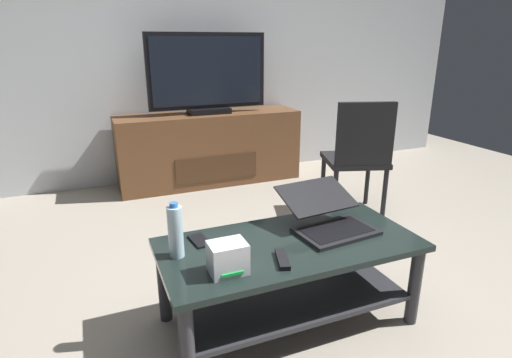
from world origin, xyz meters
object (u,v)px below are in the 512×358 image
object	(u,v)px
cell_phone	(200,241)
media_cabinet	(210,148)
television	(208,75)
router_box	(228,258)
water_bottle_near	(176,231)
laptop	(328,217)
coffee_table	(289,267)
dining_chair	(358,154)
tv_remote	(283,259)

from	to	relation	value
cell_phone	media_cabinet	bearing A→B (deg)	65.34
media_cabinet	television	world-z (taller)	television
media_cabinet	router_box	size ratio (longest dim) A/B	11.52
water_bottle_near	cell_phone	world-z (taller)	water_bottle_near
media_cabinet	water_bottle_near	bearing A→B (deg)	-109.82
laptop	television	bearing A→B (deg)	89.63
coffee_table	router_box	xyz separation A→B (m)	(-0.35, -0.14, 0.20)
coffee_table	television	distance (m)	2.32
laptop	dining_chair	bearing A→B (deg)	47.25
media_cabinet	cell_phone	xyz separation A→B (m)	(-0.65, -2.05, 0.10)
coffee_table	water_bottle_near	size ratio (longest dim) A/B	4.84
coffee_table	laptop	world-z (taller)	laptop
television	water_bottle_near	size ratio (longest dim) A/B	4.40
router_box	laptop	bearing A→B (deg)	19.17
laptop	tv_remote	bearing A→B (deg)	-148.75
coffee_table	dining_chair	xyz separation A→B (m)	(1.05, 0.94, 0.21)
dining_chair	cell_phone	xyz separation A→B (m)	(-1.44, -0.78, -0.08)
coffee_table	dining_chair	bearing A→B (deg)	41.81
router_box	tv_remote	size ratio (longest dim) A/B	0.94
television	coffee_table	bearing A→B (deg)	-96.72
dining_chair	tv_remote	bearing A→B (deg)	-136.86
water_bottle_near	cell_phone	distance (m)	0.19
laptop	router_box	size ratio (longest dim) A/B	2.99
coffee_table	cell_phone	distance (m)	0.44
television	dining_chair	bearing A→B (deg)	-57.58
coffee_table	laptop	size ratio (longest dim) A/B	2.70
television	dining_chair	xyz separation A→B (m)	(0.79, -1.25, -0.51)
water_bottle_near	media_cabinet	bearing A→B (deg)	70.18
television	laptop	world-z (taller)	television
television	laptop	distance (m)	2.19
router_box	media_cabinet	bearing A→B (deg)	75.48
router_box	coffee_table	bearing A→B (deg)	21.73
media_cabinet	dining_chair	xyz separation A→B (m)	(0.79, -1.27, 0.17)
laptop	tv_remote	xyz separation A→B (m)	(-0.35, -0.21, -0.05)
dining_chair	cell_phone	bearing A→B (deg)	-151.66
dining_chair	media_cabinet	bearing A→B (deg)	121.97
tv_remote	water_bottle_near	bearing A→B (deg)	168.63
coffee_table	television	bearing A→B (deg)	83.28
coffee_table	cell_phone	world-z (taller)	cell_phone
dining_chair	laptop	bearing A→B (deg)	-132.75
laptop	cell_phone	bearing A→B (deg)	171.25
laptop	cell_phone	xyz separation A→B (m)	(-0.63, 0.10, -0.06)
coffee_table	laptop	xyz separation A→B (m)	(0.24, 0.07, 0.19)
television	router_box	size ratio (longest dim) A/B	7.33
tv_remote	router_box	bearing A→B (deg)	-164.95
dining_chair	water_bottle_near	distance (m)	1.79
water_bottle_near	tv_remote	bearing A→B (deg)	-28.20
water_bottle_near	tv_remote	xyz separation A→B (m)	(0.40, -0.22, -0.11)
media_cabinet	water_bottle_near	size ratio (longest dim) A/B	6.91
media_cabinet	cell_phone	world-z (taller)	media_cabinet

